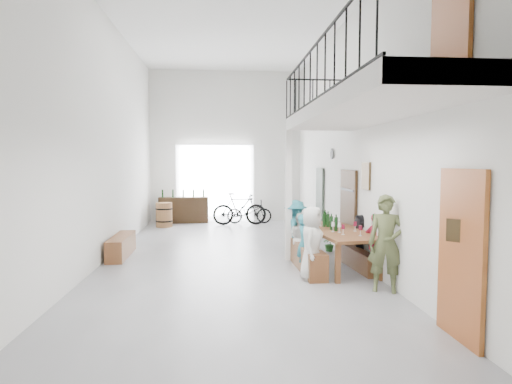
{
  "coord_description": "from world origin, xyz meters",
  "views": [
    {
      "loc": [
        -0.2,
        -9.78,
        2.18
      ],
      "look_at": [
        0.57,
        -0.5,
        1.53
      ],
      "focal_mm": 30.0,
      "sensor_mm": 36.0,
      "label": 1
    }
  ],
  "objects": [
    {
      "name": "guest_left_b",
      "position": [
        1.45,
        -1.49,
        0.58
      ],
      "size": [
        0.3,
        0.44,
        1.15
      ],
      "primitive_type": "imported",
      "rotation": [
        0.0,
        0.0,
        1.5
      ],
      "color": "teal",
      "rests_on": "ground"
    },
    {
      "name": "guest_left_c",
      "position": [
        1.51,
        -0.84,
        0.55
      ],
      "size": [
        0.59,
        0.65,
        1.1
      ],
      "primitive_type": "imported",
      "rotation": [
        0.0,
        0.0,
        1.97
      ],
      "color": "silver",
      "rests_on": "ground"
    },
    {
      "name": "guest_right_c",
      "position": [
        2.81,
        -0.55,
        0.53
      ],
      "size": [
        0.39,
        0.55,
        1.06
      ],
      "primitive_type": "imported",
      "rotation": [
        0.0,
        0.0,
        -1.67
      ],
      "color": "silver",
      "rests_on": "ground"
    },
    {
      "name": "serving_counter",
      "position": [
        -1.54,
        5.65,
        0.46
      ],
      "size": [
        1.78,
        0.63,
        0.92
      ],
      "primitive_type": "cube",
      "rotation": [
        0.0,
        0.0,
        0.08
      ],
      "color": "#382414",
      "rests_on": "ground"
    },
    {
      "name": "gateway_portal",
      "position": [
        -0.4,
        5.94,
        1.4
      ],
      "size": [
        2.8,
        0.08,
        2.8
      ],
      "primitive_type": "cube",
      "color": "white",
      "rests_on": "ground"
    },
    {
      "name": "guest_right_b",
      "position": [
        2.73,
        -1.12,
        0.55
      ],
      "size": [
        0.56,
        1.06,
        1.09
      ],
      "primitive_type": "imported",
      "rotation": [
        0.0,
        0.0,
        -1.82
      ],
      "color": "black",
      "rests_on": "ground"
    },
    {
      "name": "guest_left_a",
      "position": [
        1.48,
        -2.08,
        0.68
      ],
      "size": [
        0.67,
        0.79,
        1.36
      ],
      "primitive_type": "imported",
      "rotation": [
        0.0,
        0.0,
        1.14
      ],
      "color": "silver",
      "rests_on": "ground"
    },
    {
      "name": "bicycle_near",
      "position": [
        0.81,
        5.29,
        0.42
      ],
      "size": [
        1.6,
        0.62,
        0.83
      ],
      "primitive_type": "imported",
      "rotation": [
        0.0,
        0.0,
        1.53
      ],
      "color": "black",
      "rests_on": "ground"
    },
    {
      "name": "right_wall_decor",
      "position": [
        2.7,
        -1.87,
        1.74
      ],
      "size": [
        0.07,
        8.28,
        5.07
      ],
      "color": "brown",
      "rests_on": "ground"
    },
    {
      "name": "guest_right_a",
      "position": [
        2.77,
        -1.86,
        0.6
      ],
      "size": [
        0.56,
        0.76,
        1.21
      ],
      "primitive_type": "imported",
      "rotation": [
        0.0,
        0.0,
        -1.14
      ],
      "color": "#AF1E36",
      "rests_on": "ground"
    },
    {
      "name": "room_walls",
      "position": [
        0.0,
        0.0,
        3.55
      ],
      "size": [
        12.0,
        12.0,
        12.0
      ],
      "color": "silver",
      "rests_on": "ground"
    },
    {
      "name": "oak_barrel",
      "position": [
        -2.1,
        4.69,
        0.41
      ],
      "size": [
        0.56,
        0.56,
        0.82
      ],
      "color": "#97613A",
      "rests_on": "ground"
    },
    {
      "name": "bench_inner",
      "position": [
        1.53,
        -1.27,
        0.25
      ],
      "size": [
        0.4,
        2.21,
        0.51
      ],
      "primitive_type": "cube",
      "rotation": [
        0.0,
        0.0,
        0.02
      ],
      "color": "brown",
      "rests_on": "ground"
    },
    {
      "name": "potted_plant",
      "position": [
        2.45,
        0.34,
        0.19
      ],
      "size": [
        0.35,
        0.3,
        0.38
      ],
      "primitive_type": "imported",
      "rotation": [
        0.0,
        0.0,
        -0.0
      ],
      "color": "#1B5417",
      "rests_on": "ground"
    },
    {
      "name": "balcony",
      "position": [
        1.98,
        -3.13,
        2.96
      ],
      "size": [
        1.52,
        5.62,
        4.0
      ],
      "color": "white",
      "rests_on": "ground"
    },
    {
      "name": "bicycle_far",
      "position": [
        0.45,
        4.93,
        0.56
      ],
      "size": [
        1.86,
        0.54,
        1.11
      ],
      "primitive_type": "imported",
      "rotation": [
        0.0,
        0.0,
        1.58
      ],
      "color": "black",
      "rests_on": "ground"
    },
    {
      "name": "tableware",
      "position": [
        2.15,
        -1.22,
        0.93
      ],
      "size": [
        0.55,
        1.51,
        0.35
      ],
      "color": "black",
      "rests_on": "tasting_table"
    },
    {
      "name": "counter_bottles",
      "position": [
        -1.54,
        5.65,
        1.06
      ],
      "size": [
        1.5,
        0.22,
        0.28
      ],
      "color": "black",
      "rests_on": "serving_counter"
    },
    {
      "name": "host_standing",
      "position": [
        2.56,
        -2.92,
        0.82
      ],
      "size": [
        0.7,
        0.58,
        1.64
      ],
      "primitive_type": "imported",
      "rotation": [
        0.0,
        0.0,
        -0.37
      ],
      "color": "#49502D",
      "rests_on": "ground"
    },
    {
      "name": "bench_wall",
      "position": [
        2.57,
        -1.27,
        0.2
      ],
      "size": [
        0.38,
        1.77,
        0.41
      ],
      "primitive_type": "cube",
      "rotation": [
        0.0,
        0.0,
        0.08
      ],
      "color": "brown",
      "rests_on": "ground"
    },
    {
      "name": "guest_left_d",
      "position": [
        1.47,
        -0.4,
        0.67
      ],
      "size": [
        0.54,
        0.89,
        1.34
      ],
      "primitive_type": "imported",
      "rotation": [
        0.0,
        0.0,
        1.51
      ],
      "color": "teal",
      "rests_on": "ground"
    },
    {
      "name": "side_bench",
      "position": [
        -2.5,
        0.21,
        0.24
      ],
      "size": [
        0.41,
        1.71,
        0.48
      ],
      "primitive_type": "cube",
      "rotation": [
        0.0,
        0.0,
        0.02
      ],
      "color": "brown",
      "rests_on": "ground"
    },
    {
      "name": "tasting_table",
      "position": [
        2.2,
        -1.25,
        0.71
      ],
      "size": [
        1.29,
        2.6,
        0.79
      ],
      "rotation": [
        0.0,
        0.0,
        0.11
      ],
      "color": "brown",
      "rests_on": "ground"
    },
    {
      "name": "floor",
      "position": [
        0.0,
        0.0,
        0.0
      ],
      "size": [
        12.0,
        12.0,
        0.0
      ],
      "primitive_type": "plane",
      "color": "slate",
      "rests_on": "ground"
    }
  ]
}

